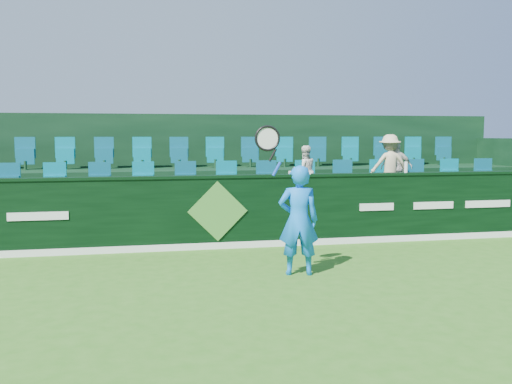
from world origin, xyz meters
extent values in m
plane|color=#306D1A|center=(0.00, 0.00, 0.00)|extent=(60.00, 60.00, 0.00)
cube|color=black|center=(0.00, 4.00, 0.65)|extent=(16.00, 0.20, 1.30)
cube|color=black|center=(0.00, 4.00, 1.32)|extent=(16.00, 0.24, 0.05)
cube|color=white|center=(0.00, 3.89, 0.06)|extent=(16.00, 0.02, 0.12)
cube|color=#478A32|center=(0.00, 3.88, 0.70)|extent=(1.10, 0.02, 1.10)
cube|color=white|center=(-3.10, 3.89, 0.70)|extent=(1.00, 0.01, 0.14)
cube|color=white|center=(3.10, 3.89, 0.70)|extent=(0.70, 0.01, 0.14)
cube|color=white|center=(4.30, 3.89, 0.70)|extent=(0.85, 0.01, 0.14)
cube|color=white|center=(5.50, 3.89, 0.70)|extent=(1.00, 0.01, 0.14)
cube|color=black|center=(0.00, 5.10, 0.40)|extent=(16.00, 2.00, 0.80)
cube|color=black|center=(0.00, 7.00, 0.65)|extent=(16.00, 1.80, 1.30)
cube|color=black|center=(0.00, 8.00, 1.30)|extent=(16.00, 0.20, 2.60)
cube|color=#02768B|center=(0.00, 5.50, 1.10)|extent=(13.50, 0.50, 0.60)
cube|color=#02768B|center=(0.00, 7.30, 1.60)|extent=(13.50, 0.50, 0.60)
imported|color=blue|center=(0.92, 1.76, 0.82)|extent=(0.66, 0.50, 1.64)
cylinder|color=#143FBF|center=(0.56, 1.66, 1.60)|extent=(0.14, 0.04, 0.21)
cylinder|color=black|center=(0.50, 1.66, 1.80)|extent=(0.13, 0.03, 0.19)
torus|color=black|center=(0.42, 1.66, 2.04)|extent=(0.51, 0.04, 0.51)
cylinder|color=silver|center=(0.42, 1.66, 2.04)|extent=(0.42, 0.01, 0.42)
imported|color=white|center=(2.01, 5.12, 1.33)|extent=(0.56, 0.45, 1.07)
imported|color=silver|center=(4.08, 5.12, 1.38)|extent=(0.73, 0.47, 1.15)
imported|color=beige|center=(3.92, 5.12, 1.45)|extent=(0.89, 0.59, 1.30)
cube|color=white|center=(1.58, 4.00, 1.38)|extent=(0.37, 0.24, 0.06)
cylinder|color=silver|center=(3.75, 4.00, 1.46)|extent=(0.07, 0.07, 0.22)
camera|label=1|loc=(-1.42, -6.32, 2.08)|focal=40.00mm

